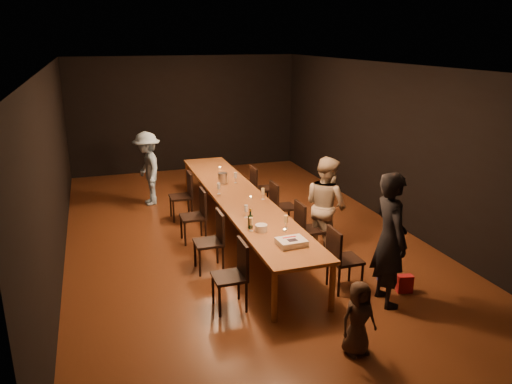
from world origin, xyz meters
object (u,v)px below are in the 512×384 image
object	(u,v)px
plate_stack	(261,228)
ice_bucket	(223,178)
chair_left_3	(181,196)
chair_right_0	(345,259)
man_blue	(148,169)
table	(239,198)
chair_left_1	(208,242)
woman_tan	(326,205)
chair_left_2	(193,216)
child	(358,318)
champagne_bottle	(250,219)
chair_right_3	(262,188)
chair_right_1	(310,229)
chair_left_0	(229,276)
birthday_cake	(291,242)
woman_birthday	(390,239)

from	to	relation	value
plate_stack	ice_bucket	world-z (taller)	ice_bucket
chair_left_3	plate_stack	xyz separation A→B (m)	(0.68, -2.91, 0.34)
chair_right_0	man_blue	xyz separation A→B (m)	(-2.19, 4.73, 0.32)
table	chair_left_1	world-z (taller)	chair_left_1
chair_left_3	woman_tan	world-z (taller)	woman_tan
chair_left_2	chair_left_3	world-z (taller)	same
chair_left_3	chair_left_2	bearing A→B (deg)	-180.00
table	chair_right_0	bearing A→B (deg)	-70.50
table	chair_right_0	distance (m)	2.56
chair_right_0	child	distance (m)	1.52
chair_left_3	champagne_bottle	distance (m)	2.85
chair_right_3	chair_right_1	bearing A→B (deg)	-0.00
chair_left_0	birthday_cake	bearing A→B (deg)	-85.11
chair_right_3	chair_left_0	xyz separation A→B (m)	(-1.70, -3.60, 0.00)
chair_right_0	chair_right_1	distance (m)	1.20
chair_right_1	chair_right_3	size ratio (longest dim) A/B	1.00
chair_right_3	man_blue	bearing A→B (deg)	-117.24
table	champagne_bottle	size ratio (longest dim) A/B	19.42
man_blue	birthday_cake	xyz separation A→B (m)	(1.39, -4.65, 0.01)
champagne_bottle	chair_right_1	bearing A→B (deg)	17.39
woman_birthday	plate_stack	distance (m)	1.83
champagne_bottle	chair_right_0	bearing A→B (deg)	-36.53
woman_birthday	chair_right_0	bearing A→B (deg)	40.99
chair_left_0	woman_tan	distance (m)	2.40
chair_left_3	ice_bucket	world-z (taller)	ice_bucket
chair_right_0	chair_left_2	world-z (taller)	same
chair_right_3	ice_bucket	size ratio (longest dim) A/B	4.68
chair_left_3	man_blue	xyz separation A→B (m)	(-0.49, 1.13, 0.32)
woman_birthday	chair_left_3	bearing A→B (deg)	32.46
chair_right_3	plate_stack	bearing A→B (deg)	-19.36
chair_right_1	man_blue	size ratio (longest dim) A/B	0.59
chair_right_3	birthday_cake	bearing A→B (deg)	-12.76
woman_birthday	champagne_bottle	world-z (taller)	woman_birthday
chair_left_1	woman_tan	distance (m)	2.03
table	champagne_bottle	distance (m)	1.60
chair_left_3	woman_tan	distance (m)	3.09
champagne_bottle	ice_bucket	bearing A→B (deg)	84.93
table	plate_stack	xyz separation A→B (m)	(-0.17, -1.71, 0.10)
chair_left_1	plate_stack	bearing A→B (deg)	-127.27
man_blue	child	world-z (taller)	man_blue
chair_right_0	chair_left_2	xyz separation A→B (m)	(-1.70, 2.40, 0.00)
plate_stack	chair_left_3	bearing A→B (deg)	103.06
chair_left_2	chair_right_3	bearing A→B (deg)	-54.78
chair_left_2	ice_bucket	xyz separation A→B (m)	(0.78, 0.89, 0.38)
child	man_blue	bearing A→B (deg)	100.44
ice_bucket	chair_left_2	bearing A→B (deg)	-131.31
chair_right_0	birthday_cake	distance (m)	0.87
table	birthday_cake	distance (m)	2.33
chair_right_0	chair_left_3	size ratio (longest dim) A/B	1.00
plate_stack	champagne_bottle	xyz separation A→B (m)	(-0.11, 0.16, 0.10)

